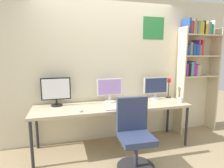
{
  "coord_description": "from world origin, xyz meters",
  "views": [
    {
      "loc": [
        -0.8,
        -2.26,
        1.58
      ],
      "look_at": [
        0.0,
        0.65,
        1.09
      ],
      "focal_mm": 29.46,
      "sensor_mm": 36.0,
      "label": 1
    }
  ],
  "objects_px": {
    "computer_mouse": "(80,111)",
    "coffee_mug": "(180,100)",
    "desk": "(113,108)",
    "desk_lamp": "(169,83)",
    "monitor_right": "(156,87)",
    "monitor_left": "(56,91)",
    "keyboard_main": "(117,108)",
    "office_chair": "(135,141)",
    "monitor_center": "(110,89)",
    "bookshelf": "(196,59)"
  },
  "relations": [
    {
      "from": "computer_mouse",
      "to": "coffee_mug",
      "type": "relative_size",
      "value": 0.91
    },
    {
      "from": "desk",
      "to": "desk_lamp",
      "type": "bearing_deg",
      "value": 10.04
    },
    {
      "from": "monitor_right",
      "to": "desk_lamp",
      "type": "distance_m",
      "value": 0.3
    },
    {
      "from": "monitor_left",
      "to": "keyboard_main",
      "type": "bearing_deg",
      "value": -26.17
    },
    {
      "from": "office_chair",
      "to": "monitor_right",
      "type": "xyz_separation_m",
      "value": [
        0.77,
        0.87,
        0.57
      ]
    },
    {
      "from": "monitor_right",
      "to": "computer_mouse",
      "type": "height_order",
      "value": "monitor_right"
    },
    {
      "from": "desk",
      "to": "coffee_mug",
      "type": "bearing_deg",
      "value": -6.75
    },
    {
      "from": "desk",
      "to": "monitor_center",
      "type": "relative_size",
      "value": 5.86
    },
    {
      "from": "monitor_center",
      "to": "computer_mouse",
      "type": "xyz_separation_m",
      "value": [
        -0.56,
        -0.42,
        -0.22
      ]
    },
    {
      "from": "monitor_right",
      "to": "keyboard_main",
      "type": "relative_size",
      "value": 1.28
    },
    {
      "from": "bookshelf",
      "to": "desk",
      "type": "bearing_deg",
      "value": -172.61
    },
    {
      "from": "bookshelf",
      "to": "keyboard_main",
      "type": "xyz_separation_m",
      "value": [
        -1.77,
        -0.46,
        -0.73
      ]
    },
    {
      "from": "monitor_left",
      "to": "desk_lamp",
      "type": "relative_size",
      "value": 1.07
    },
    {
      "from": "office_chair",
      "to": "monitor_left",
      "type": "relative_size",
      "value": 2.12
    },
    {
      "from": "desk",
      "to": "monitor_right",
      "type": "relative_size",
      "value": 5.43
    },
    {
      "from": "coffee_mug",
      "to": "office_chair",
      "type": "bearing_deg",
      "value": -154.13
    },
    {
      "from": "desk",
      "to": "keyboard_main",
      "type": "relative_size",
      "value": 6.96
    },
    {
      "from": "desk",
      "to": "office_chair",
      "type": "relative_size",
      "value": 2.61
    },
    {
      "from": "desk",
      "to": "coffee_mug",
      "type": "height_order",
      "value": "coffee_mug"
    },
    {
      "from": "desk",
      "to": "monitor_center",
      "type": "distance_m",
      "value": 0.35
    },
    {
      "from": "keyboard_main",
      "to": "monitor_right",
      "type": "bearing_deg",
      "value": 26.17
    },
    {
      "from": "desk_lamp",
      "to": "monitor_right",
      "type": "bearing_deg",
      "value": 179.73
    },
    {
      "from": "monitor_center",
      "to": "monitor_right",
      "type": "height_order",
      "value": "monitor_center"
    },
    {
      "from": "desk_lamp",
      "to": "coffee_mug",
      "type": "bearing_deg",
      "value": -88.9
    },
    {
      "from": "desk",
      "to": "office_chair",
      "type": "height_order",
      "value": "office_chair"
    },
    {
      "from": "keyboard_main",
      "to": "coffee_mug",
      "type": "height_order",
      "value": "coffee_mug"
    },
    {
      "from": "bookshelf",
      "to": "keyboard_main",
      "type": "height_order",
      "value": "bookshelf"
    },
    {
      "from": "keyboard_main",
      "to": "desk",
      "type": "bearing_deg",
      "value": 90.0
    },
    {
      "from": "computer_mouse",
      "to": "coffee_mug",
      "type": "xyz_separation_m",
      "value": [
        1.76,
        0.07,
        0.03
      ]
    },
    {
      "from": "computer_mouse",
      "to": "monitor_right",
      "type": "bearing_deg",
      "value": 16.09
    },
    {
      "from": "computer_mouse",
      "to": "coffee_mug",
      "type": "height_order",
      "value": "coffee_mug"
    },
    {
      "from": "coffee_mug",
      "to": "monitor_left",
      "type": "bearing_deg",
      "value": 170.42
    },
    {
      "from": "bookshelf",
      "to": "coffee_mug",
      "type": "xyz_separation_m",
      "value": [
        -0.57,
        -0.37,
        -0.7
      ]
    },
    {
      "from": "monitor_center",
      "to": "desk_lamp",
      "type": "xyz_separation_m",
      "value": [
        1.19,
        -0.0,
        0.06
      ]
    },
    {
      "from": "monitor_left",
      "to": "keyboard_main",
      "type": "distance_m",
      "value": 1.03
    },
    {
      "from": "monitor_center",
      "to": "computer_mouse",
      "type": "bearing_deg",
      "value": -143.03
    },
    {
      "from": "office_chair",
      "to": "keyboard_main",
      "type": "height_order",
      "value": "office_chair"
    },
    {
      "from": "desk",
      "to": "monitor_center",
      "type": "height_order",
      "value": "monitor_center"
    },
    {
      "from": "desk",
      "to": "monitor_right",
      "type": "bearing_deg",
      "value": 13.27
    },
    {
      "from": "monitor_right",
      "to": "coffee_mug",
      "type": "bearing_deg",
      "value": -49.97
    },
    {
      "from": "office_chair",
      "to": "monitor_right",
      "type": "height_order",
      "value": "monitor_right"
    },
    {
      "from": "monitor_center",
      "to": "desk_lamp",
      "type": "distance_m",
      "value": 1.19
    },
    {
      "from": "bookshelf",
      "to": "monitor_center",
      "type": "distance_m",
      "value": 1.84
    },
    {
      "from": "desk",
      "to": "monitor_left",
      "type": "bearing_deg",
      "value": 166.73
    },
    {
      "from": "desk",
      "to": "desk_lamp",
      "type": "xyz_separation_m",
      "value": [
        1.19,
        0.21,
        0.34
      ]
    },
    {
      "from": "monitor_center",
      "to": "office_chair",
      "type": "bearing_deg",
      "value": -81.61
    },
    {
      "from": "desk",
      "to": "keyboard_main",
      "type": "distance_m",
      "value": 0.24
    },
    {
      "from": "monitor_right",
      "to": "monitor_left",
      "type": "bearing_deg",
      "value": 180.0
    },
    {
      "from": "computer_mouse",
      "to": "desk",
      "type": "bearing_deg",
      "value": 20.46
    },
    {
      "from": "office_chair",
      "to": "coffee_mug",
      "type": "relative_size",
      "value": 9.34
    }
  ]
}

